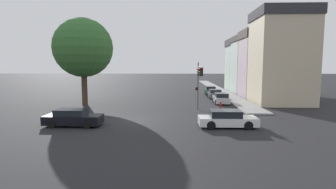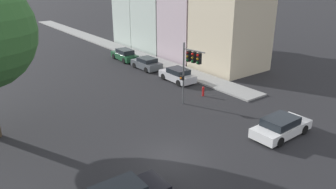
# 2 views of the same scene
# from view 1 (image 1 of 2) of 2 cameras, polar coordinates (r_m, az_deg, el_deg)

# --- Properties ---
(ground_plane) EXTENTS (300.00, 300.00, 0.00)m
(ground_plane) POSITION_cam_1_polar(r_m,az_deg,el_deg) (24.47, -7.12, -5.65)
(ground_plane) COLOR black
(sidewalk_strip) EXTENTS (2.73, 60.00, 0.17)m
(sidewalk_strip) POSITION_cam_1_polar(r_m,az_deg,el_deg) (57.68, 10.55, 1.21)
(sidewalk_strip) COLOR gray
(sidewalk_strip) RESTS_ON ground_plane
(rowhouse_backdrop) EXTENTS (8.23, 25.51, 12.33)m
(rowhouse_backdrop) POSITION_cam_1_polar(r_m,az_deg,el_deg) (46.17, 19.65, 6.51)
(rowhouse_backdrop) COLOR beige
(rowhouse_backdrop) RESTS_ON ground_plane
(street_tree) EXTENTS (7.48, 7.48, 11.07)m
(street_tree) POSITION_cam_1_polar(r_m,az_deg,el_deg) (35.44, -17.99, 9.63)
(street_tree) COLOR #423323
(street_tree) RESTS_ON ground_plane
(traffic_signal) EXTENTS (0.80, 2.36, 5.42)m
(traffic_signal) POSITION_cam_1_polar(r_m,az_deg,el_deg) (29.38, 6.82, 3.98)
(traffic_signal) COLOR #515456
(traffic_signal) RESTS_ON ground_plane
(crossing_car_0) EXTENTS (4.72, 2.02, 1.43)m
(crossing_car_0) POSITION_cam_1_polar(r_m,az_deg,el_deg) (23.42, -19.98, -4.81)
(crossing_car_0) COLOR black
(crossing_car_0) RESTS_ON ground_plane
(crossing_car_1) EXTENTS (4.75, 2.10, 1.41)m
(crossing_car_1) POSITION_cam_1_polar(r_m,az_deg,el_deg) (22.15, 12.70, -5.23)
(crossing_car_1) COLOR silver
(crossing_car_1) RESTS_ON ground_plane
(parked_car_0) EXTENTS (1.96, 4.27, 1.41)m
(parked_car_0) POSITION_cam_1_polar(r_m,az_deg,el_deg) (35.96, 11.48, -0.84)
(parked_car_0) COLOR #B7B7BC
(parked_car_0) RESTS_ON ground_plane
(parked_car_1) EXTENTS (2.06, 4.04, 1.38)m
(parked_car_1) POSITION_cam_1_polar(r_m,az_deg,el_deg) (41.66, 10.14, 0.13)
(parked_car_1) COLOR #4C5156
(parked_car_1) RESTS_ON ground_plane
(parked_car_2) EXTENTS (1.98, 4.59, 1.47)m
(parked_car_2) POSITION_cam_1_polar(r_m,az_deg,el_deg) (46.66, 9.22, 0.84)
(parked_car_2) COLOR #194728
(parked_car_2) RESTS_ON ground_plane
(fire_hydrant) EXTENTS (0.22, 0.22, 0.92)m
(fire_hydrant) POSITION_cam_1_polar(r_m,az_deg,el_deg) (31.10, 11.40, -2.27)
(fire_hydrant) COLOR red
(fire_hydrant) RESTS_ON ground_plane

